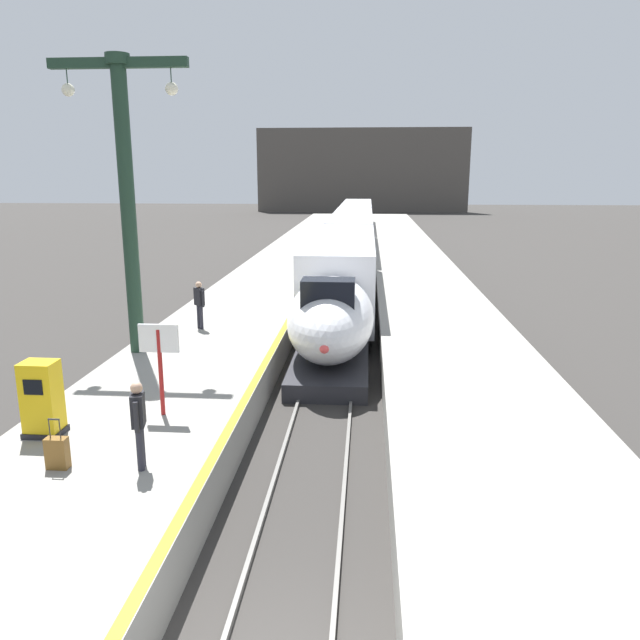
# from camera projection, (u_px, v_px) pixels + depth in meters

# --- Properties ---
(platform_left) EXTENTS (4.80, 110.00, 1.05)m
(platform_left) POSITION_uv_depth(u_px,v_px,m) (267.00, 290.00, 31.91)
(platform_left) COLOR gray
(platform_left) RESTS_ON ground
(platform_right) EXTENTS (4.80, 110.00, 1.05)m
(platform_right) POSITION_uv_depth(u_px,v_px,m) (424.00, 292.00, 31.31)
(platform_right) COLOR gray
(platform_right) RESTS_ON ground
(platform_left_safety_stripe) EXTENTS (0.20, 107.80, 0.01)m
(platform_left_safety_stripe) POSITION_uv_depth(u_px,v_px,m) (310.00, 281.00, 31.62)
(platform_left_safety_stripe) COLOR yellow
(platform_left_safety_stripe) RESTS_ON platform_left
(rail_main_left) EXTENTS (0.08, 110.00, 0.12)m
(rail_main_left) POSITION_uv_depth(u_px,v_px,m) (333.00, 290.00, 34.44)
(rail_main_left) COLOR slate
(rail_main_left) RESTS_ON ground
(rail_main_right) EXTENTS (0.08, 110.00, 0.12)m
(rail_main_right) POSITION_uv_depth(u_px,v_px,m) (360.00, 290.00, 34.33)
(rail_main_right) COLOR slate
(rail_main_right) RESTS_ON ground
(highspeed_train_main) EXTENTS (2.92, 56.36, 3.60)m
(highspeed_train_main) POSITION_uv_depth(u_px,v_px,m) (352.00, 238.00, 43.57)
(highspeed_train_main) COLOR silver
(highspeed_train_main) RESTS_ON ground
(station_column_mid) EXTENTS (4.00, 0.68, 8.62)m
(station_column_mid) POSITION_uv_depth(u_px,v_px,m) (126.00, 178.00, 17.84)
(station_column_mid) COLOR #1E3828
(station_column_mid) RESTS_ON platform_left
(passenger_near_edge) EXTENTS (0.30, 0.56, 1.69)m
(passenger_near_edge) POSITION_uv_depth(u_px,v_px,m) (139.00, 418.00, 11.24)
(passenger_near_edge) COLOR #23232D
(passenger_near_edge) RESTS_ON platform_left
(passenger_mid_platform) EXTENTS (0.44, 0.42, 1.69)m
(passenger_mid_platform) POSITION_uv_depth(u_px,v_px,m) (199.00, 301.00, 21.59)
(passenger_mid_platform) COLOR #23232D
(passenger_mid_platform) RESTS_ON platform_left
(rolling_suitcase) EXTENTS (0.40, 0.22, 0.98)m
(rolling_suitcase) POSITION_uv_depth(u_px,v_px,m) (57.00, 453.00, 11.40)
(rolling_suitcase) COLOR brown
(rolling_suitcase) RESTS_ON platform_left
(ticket_machine_yellow) EXTENTS (0.76, 0.62, 1.60)m
(ticket_machine_yellow) POSITION_uv_depth(u_px,v_px,m) (42.00, 401.00, 12.77)
(ticket_machine_yellow) COLOR yellow
(ticket_machine_yellow) RESTS_ON platform_left
(departure_info_board) EXTENTS (0.90, 0.10, 2.12)m
(departure_info_board) POSITION_uv_depth(u_px,v_px,m) (159.00, 351.00, 13.68)
(departure_info_board) COLOR maroon
(departure_info_board) RESTS_ON platform_left
(terminus_back_wall) EXTENTS (36.00, 2.00, 14.00)m
(terminus_back_wall) POSITION_uv_depth(u_px,v_px,m) (362.00, 170.00, 105.04)
(terminus_back_wall) COLOR #4C4742
(terminus_back_wall) RESTS_ON ground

